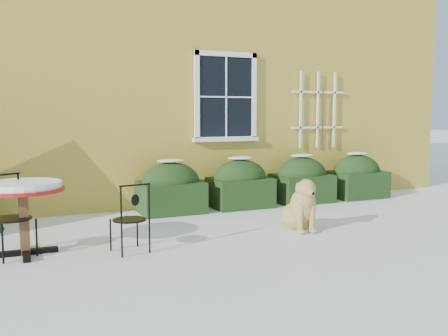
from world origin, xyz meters
name	(u,v)px	position (x,y,z in m)	size (l,w,h in m)	color
ground	(256,247)	(0.00, 0.00, 0.00)	(80.00, 80.00, 0.00)	white
house	(126,51)	(0.00, 7.00, 3.22)	(12.40, 8.40, 6.40)	gold
hedge_row	(272,183)	(1.65, 2.55, 0.40)	(4.95, 0.80, 0.91)	black
bistro_table	(23,194)	(-2.67, 0.79, 0.73)	(0.94, 0.94, 0.87)	black
patio_chair_near	(131,218)	(-1.50, 0.38, 0.42)	(0.44, 0.43, 0.85)	black
patio_chair_far	(9,216)	(-2.83, 0.81, 0.48)	(0.56, 0.56, 0.96)	black
dog	(301,209)	(1.01, 0.55, 0.31)	(0.56, 0.85, 0.78)	tan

